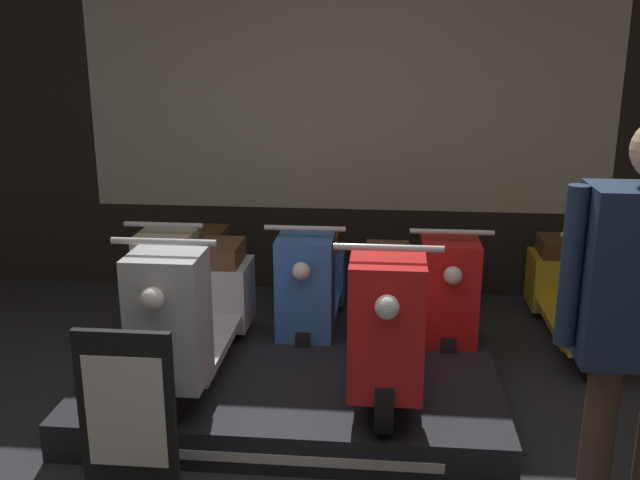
% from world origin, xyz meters
% --- Properties ---
extents(shop_wall_back, '(7.56, 0.09, 3.20)m').
position_xyz_m(shop_wall_back, '(0.00, 3.11, 1.60)').
color(shop_wall_back, '#28231E').
rests_on(shop_wall_back, ground_plane).
extents(display_platform, '(2.33, 1.39, 0.21)m').
position_xyz_m(display_platform, '(-0.18, 1.08, 0.10)').
color(display_platform, black).
rests_on(display_platform, ground_plane).
extents(scooter_display_left, '(0.50, 1.55, 0.94)m').
position_xyz_m(scooter_display_left, '(-0.70, 1.05, 0.58)').
color(scooter_display_left, black).
rests_on(scooter_display_left, display_platform).
extents(scooter_display_right, '(0.50, 1.55, 0.94)m').
position_xyz_m(scooter_display_right, '(0.35, 1.05, 0.58)').
color(scooter_display_right, black).
rests_on(scooter_display_right, display_platform).
extents(scooter_backrow_0, '(0.50, 1.55, 0.94)m').
position_xyz_m(scooter_backrow_0, '(-1.06, 2.13, 0.38)').
color(scooter_backrow_0, black).
rests_on(scooter_backrow_0, ground_plane).
extents(scooter_backrow_1, '(0.50, 1.55, 0.94)m').
position_xyz_m(scooter_backrow_1, '(-0.16, 2.13, 0.38)').
color(scooter_backrow_1, black).
rests_on(scooter_backrow_1, ground_plane).
extents(scooter_backrow_2, '(0.50, 1.55, 0.94)m').
position_xyz_m(scooter_backrow_2, '(0.73, 2.13, 0.38)').
color(scooter_backrow_2, black).
rests_on(scooter_backrow_2, ground_plane).
extents(scooter_backrow_3, '(0.50, 1.55, 0.94)m').
position_xyz_m(scooter_backrow_3, '(1.62, 2.13, 0.38)').
color(scooter_backrow_3, black).
rests_on(scooter_backrow_3, ground_plane).
extents(price_sign_board, '(0.43, 0.04, 0.87)m').
position_xyz_m(price_sign_board, '(-0.76, 0.08, 0.44)').
color(price_sign_board, black).
rests_on(price_sign_board, ground_plane).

